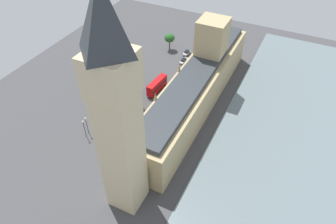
{
  "coord_description": "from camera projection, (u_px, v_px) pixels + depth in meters",
  "views": [
    {
      "loc": [
        -31.22,
        81.38,
        73.0
      ],
      "look_at": [
        1.0,
        15.01,
        7.73
      ],
      "focal_mm": 33.69,
      "sensor_mm": 36.0,
      "label": 1
    }
  ],
  "objects": [
    {
      "name": "ground_plane",
      "position": [
        189.0,
        104.0,
        113.42
      ],
      "size": [
        145.95,
        145.95,
        0.0
      ],
      "primitive_type": "plane",
      "color": "#424244"
    },
    {
      "name": "river_thames",
      "position": [
        283.0,
        132.0,
        102.45
      ],
      "size": [
        40.0,
        131.36,
        0.25
      ],
      "primitive_type": "cube",
      "color": "slate",
      "rests_on": "ground"
    },
    {
      "name": "parliament_building",
      "position": [
        197.0,
        84.0,
        108.84
      ],
      "size": [
        13.32,
        75.95,
        26.9
      ],
      "color": "tan",
      "rests_on": "ground"
    },
    {
      "name": "clock_tower",
      "position": [
        117.0,
        113.0,
        64.11
      ],
      "size": [
        9.02,
        9.02,
        58.75
      ],
      "color": "#CCBA8E",
      "rests_on": "ground"
    },
    {
      "name": "car_silver_under_trees",
      "position": [
        187.0,
        53.0,
        138.31
      ],
      "size": [
        2.21,
        4.23,
        1.74
      ],
      "rotation": [
        0.0,
        0.0,
        -0.08
      ],
      "color": "#B7B7BC",
      "rests_on": "ground"
    },
    {
      "name": "car_white_kerbside",
      "position": [
        184.0,
        61.0,
        133.52
      ],
      "size": [
        2.29,
        4.95,
        1.74
      ],
      "rotation": [
        0.0,
        0.0,
        3.02
      ],
      "color": "silver",
      "rests_on": "ground"
    },
    {
      "name": "double_decker_bus_corner",
      "position": [
        157.0,
        85.0,
        117.47
      ],
      "size": [
        3.46,
        10.68,
        4.75
      ],
      "rotation": [
        0.0,
        0.0,
        -0.09
      ],
      "color": "#B20C0F",
      "rests_on": "ground"
    },
    {
      "name": "double_decker_bus_trailing",
      "position": [
        132.0,
        110.0,
        107.14
      ],
      "size": [
        2.9,
        10.57,
        4.75
      ],
      "rotation": [
        0.0,
        0.0,
        3.11
      ],
      "color": "red",
      "rests_on": "ground"
    },
    {
      "name": "pedestrian_opposite_hall",
      "position": [
        175.0,
        93.0,
        117.13
      ],
      "size": [
        0.62,
        0.65,
        1.55
      ],
      "rotation": [
        0.0,
        0.0,
        3.81
      ],
      "color": "#336B60",
      "rests_on": "ground"
    },
    {
      "name": "plane_tree_midblock",
      "position": [
        170.0,
        38.0,
        138.64
      ],
      "size": [
        4.49,
        4.49,
        7.55
      ],
      "color": "brown",
      "rests_on": "ground"
    },
    {
      "name": "plane_tree_leading",
      "position": [
        115.0,
        91.0,
        109.75
      ],
      "size": [
        4.57,
        4.57,
        7.82
      ],
      "color": "brown",
      "rests_on": "ground"
    },
    {
      "name": "plane_tree_far_end",
      "position": [
        120.0,
        81.0,
        110.63
      ],
      "size": [
        6.73,
        6.73,
        10.69
      ],
      "color": "brown",
      "rests_on": "ground"
    },
    {
      "name": "street_lamp_near_tower",
      "position": [
        86.0,
        122.0,
        99.43
      ],
      "size": [
        0.56,
        0.56,
        6.7
      ],
      "color": "black",
      "rests_on": "ground"
    },
    {
      "name": "street_lamp_by_river_gate",
      "position": [
        84.0,
        126.0,
        98.14
      ],
      "size": [
        0.56,
        0.56,
        6.84
      ],
      "color": "black",
      "rests_on": "ground"
    }
  ]
}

